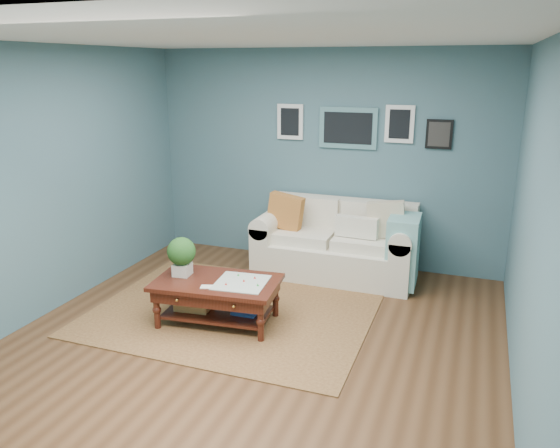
% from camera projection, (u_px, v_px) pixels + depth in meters
% --- Properties ---
extents(room_shell, '(5.00, 5.02, 2.70)m').
position_uv_depth(room_shell, '(249.00, 202.00, 4.69)').
color(room_shell, brown).
rests_on(room_shell, ground).
extents(area_rug, '(2.84, 2.27, 0.01)m').
position_uv_depth(area_rug, '(234.00, 311.00, 5.73)').
color(area_rug, brown).
rests_on(area_rug, ground).
extents(loveseat, '(1.95, 0.89, 1.00)m').
position_uv_depth(loveseat, '(343.00, 244.00, 6.61)').
color(loveseat, white).
rests_on(loveseat, ground).
extents(coffee_table, '(1.28, 0.83, 0.85)m').
position_uv_depth(coffee_table, '(211.00, 287.00, 5.40)').
color(coffee_table, '#361309').
rests_on(coffee_table, ground).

